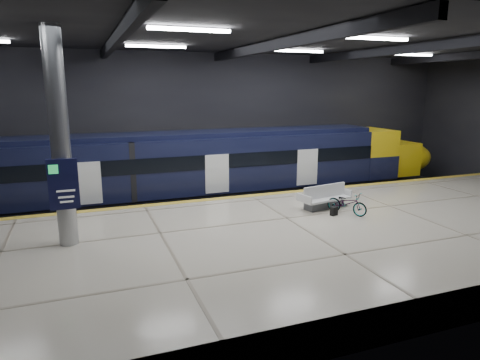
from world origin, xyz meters
TOP-DOWN VIEW (x-y plane):
  - ground at (0.00, 0.00)m, footprint 30.00×30.00m
  - room_shell at (-0.00, 0.00)m, footprint 30.10×16.10m
  - platform at (0.00, -2.50)m, footprint 30.00×11.00m
  - safety_strip at (0.00, 2.75)m, footprint 30.00×0.40m
  - rails at (0.00, 5.50)m, footprint 30.00×1.52m
  - train at (-2.47, 5.50)m, footprint 29.40×2.84m
  - bench at (2.12, -0.29)m, footprint 2.43×1.35m
  - bicycle at (2.53, -1.35)m, footprint 1.37×1.79m
  - pannier_bag at (1.93, -1.35)m, footprint 0.34×0.27m
  - info_column at (-8.00, -1.03)m, footprint 0.90×0.78m

SIDE VIEW (x-z plane):
  - ground at x=0.00m, z-range 0.00..0.00m
  - rails at x=0.00m, z-range 0.00..0.16m
  - platform at x=0.00m, z-range 0.00..1.10m
  - safety_strip at x=0.00m, z-range 1.10..1.11m
  - pannier_bag at x=1.93m, z-range 1.10..1.45m
  - bench at x=2.12m, z-range 0.95..1.96m
  - bicycle at x=2.53m, z-range 1.10..2.00m
  - train at x=-2.47m, z-range 0.16..3.95m
  - info_column at x=-8.00m, z-range 1.01..7.91m
  - room_shell at x=0.00m, z-range 1.69..9.74m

